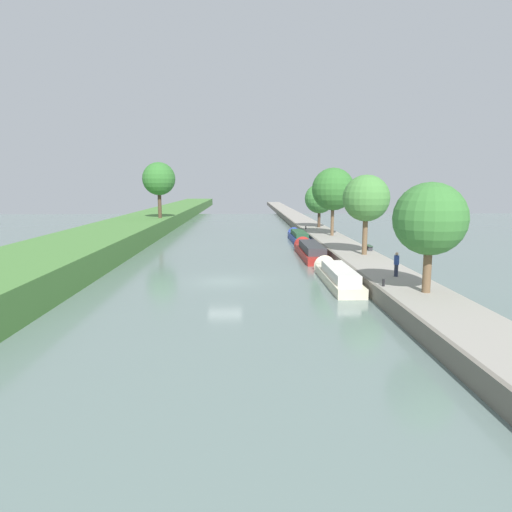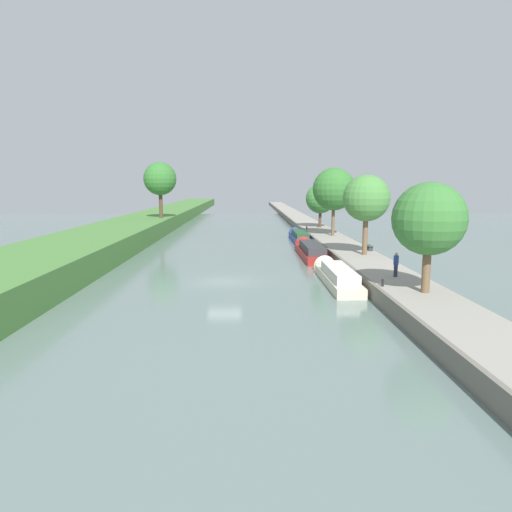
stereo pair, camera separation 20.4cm
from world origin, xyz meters
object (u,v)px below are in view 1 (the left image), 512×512
Objects in this scene: narrowboat_cream at (336,275)px; mooring_bollard_near at (384,283)px; park_bench at (369,247)px; person_walking at (396,264)px; narrowboat_red at (310,250)px; narrowboat_blue at (298,236)px; mooring_bollard_far at (306,228)px.

mooring_bollard_near reaches higher than narrowboat_cream.
park_bench is (3.27, 15.66, 0.12)m from mooring_bollard_near.
person_walking is at bearing 59.76° from mooring_bollard_near.
park_bench is (5.19, -2.83, 0.76)m from narrowboat_red.
park_bench is (5.01, 9.84, 0.80)m from narrowboat_cream.
narrowboat_red is 12.90m from narrowboat_blue.
narrowboat_red is 26.21× the size of mooring_bollard_near.
park_bench reaches higher than narrowboat_cream.
park_bench is at bearing -80.98° from mooring_bollard_far.
narrowboat_blue is 7.26× the size of park_bench.
mooring_bollard_near reaches higher than narrowboat_blue.
park_bench is at bearing 83.14° from person_walking.
narrowboat_cream is 6.96× the size of park_bench.
mooring_bollard_far is 0.30× the size of park_bench.
narrowboat_red is at bearing 103.32° from person_walking.
mooring_bollard_far reaches higher than narrowboat_red.
person_walking is at bearing -96.86° from park_bench.
person_walking reaches higher than mooring_bollard_far.
mooring_bollard_near is at bearing -90.00° from mooring_bollard_far.
person_walking is (3.36, -28.38, 1.30)m from narrowboat_blue.
mooring_bollard_far is at bearing 93.01° from person_walking.
mooring_bollard_far is at bearing 90.00° from mooring_bollard_near.
narrowboat_red is 5.96m from park_bench.
narrowboat_red is 1.08× the size of narrowboat_blue.
mooring_bollard_far is (0.00, 36.24, 0.00)m from mooring_bollard_near.
narrowboat_blue is at bearing 96.76° from person_walking.
narrowboat_red is 7.86× the size of park_bench.
narrowboat_blue is at bearing 89.73° from narrowboat_cream.
person_walking is 3.69× the size of mooring_bollard_near.
park_bench is at bearing -72.73° from narrowboat_blue.
mooring_bollard_near and mooring_bollard_far have the same top height.
narrowboat_cream is 0.96× the size of narrowboat_blue.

